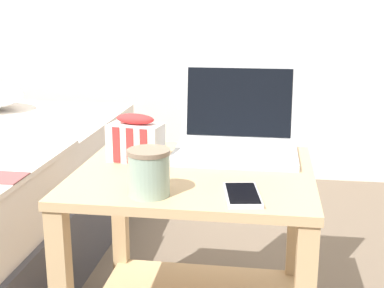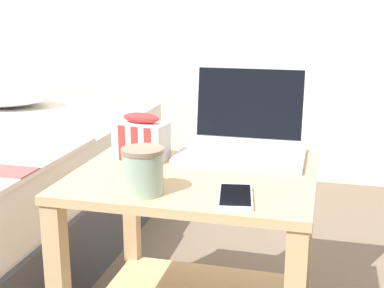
{
  "view_description": "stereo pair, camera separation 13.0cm",
  "coord_description": "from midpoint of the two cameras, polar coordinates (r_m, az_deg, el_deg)",
  "views": [
    {
      "loc": [
        0.18,
        -1.28,
        0.95
      ],
      "look_at": [
        0.0,
        -0.04,
        0.61
      ],
      "focal_mm": 50.0,
      "sensor_mm": 36.0,
      "label": 1
    },
    {
      "loc": [
        0.31,
        -1.26,
        0.95
      ],
      "look_at": [
        0.0,
        -0.04,
        0.61
      ],
      "focal_mm": 50.0,
      "sensor_mm": 36.0,
      "label": 2
    }
  ],
  "objects": [
    {
      "name": "snack_bag",
      "position": [
        1.44,
        -2.88,
        0.54
      ],
      "size": [
        0.15,
        0.1,
        0.13
      ],
      "color": "silver",
      "rests_on": "bedside_table"
    },
    {
      "name": "cell_phone",
      "position": [
        1.17,
        7.83,
        -5.63
      ],
      "size": [
        0.1,
        0.16,
        0.01
      ],
      "color": "#B7BABC",
      "rests_on": "bedside_table"
    },
    {
      "name": "laptop",
      "position": [
        1.5,
        8.04,
        0.66
      ],
      "size": [
        0.34,
        0.27,
        0.24
      ],
      "color": "#B7BABC",
      "rests_on": "bedside_table"
    },
    {
      "name": "bedside_table",
      "position": [
        1.43,
        3.05,
        -10.22
      ],
      "size": [
        0.6,
        0.54,
        0.53
      ],
      "color": "tan",
      "rests_on": "ground_plane"
    },
    {
      "name": "mug_front_left",
      "position": [
        1.18,
        -2.18,
        -2.65
      ],
      "size": [
        0.1,
        0.13,
        0.1
      ],
      "color": "#8CA593",
      "rests_on": "bedside_table"
    }
  ]
}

